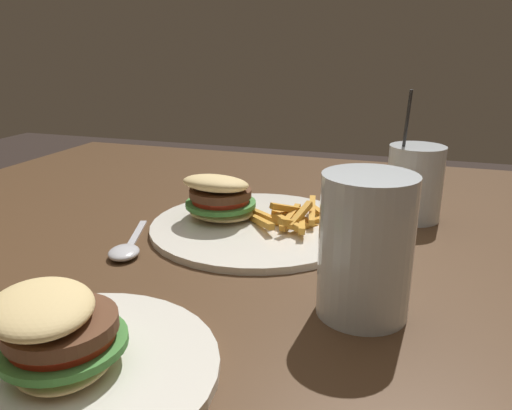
{
  "coord_description": "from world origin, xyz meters",
  "views": [
    {
      "loc": [
        -0.28,
        0.58,
        0.98
      ],
      "look_at": [
        -0.05,
        -0.1,
        0.75
      ],
      "focal_mm": 35.0,
      "sensor_mm": 36.0,
      "label": 1
    }
  ],
  "objects": [
    {
      "name": "dining_table",
      "position": [
        0.0,
        0.0,
        0.59
      ],
      "size": [
        1.23,
        1.24,
        0.71
      ],
      "color": "#4C331E",
      "rests_on": "ground_plane"
    },
    {
      "name": "beer_glass",
      "position": [
        -0.24,
        0.1,
        0.78
      ],
      "size": [
        0.1,
        0.1,
        0.15
      ],
      "color": "silver",
      "rests_on": "dining_table"
    },
    {
      "name": "meal_plate_near",
      "position": [
        -0.03,
        -0.1,
        0.73
      ],
      "size": [
        0.32,
        0.32,
        0.09
      ],
      "color": "silver",
      "rests_on": "dining_table"
    },
    {
      "name": "meal_plate_far",
      "position": [
        -0.01,
        0.29,
        0.73
      ],
      "size": [
        0.26,
        0.26,
        0.08
      ],
      "color": "silver",
      "rests_on": "dining_table"
    },
    {
      "name": "spoon",
      "position": [
        0.08,
        0.05,
        0.72
      ],
      "size": [
        0.08,
        0.16,
        0.01
      ],
      "rotation": [
        0.0,
        0.0,
        1.91
      ],
      "color": "silver",
      "rests_on": "dining_table"
    },
    {
      "name": "juice_glass",
      "position": [
        -0.28,
        -0.22,
        0.76
      ],
      "size": [
        0.09,
        0.09,
        0.21
      ],
      "color": "silver",
      "rests_on": "dining_table"
    }
  ]
}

